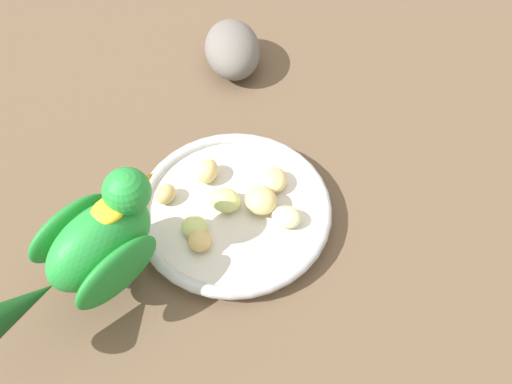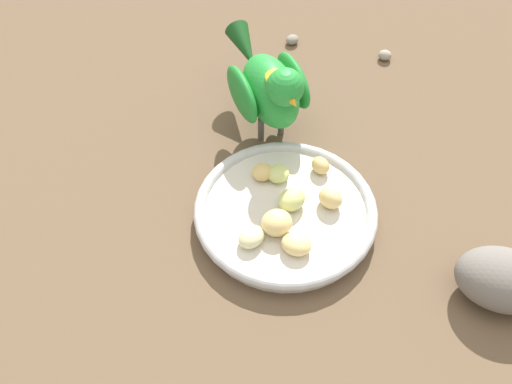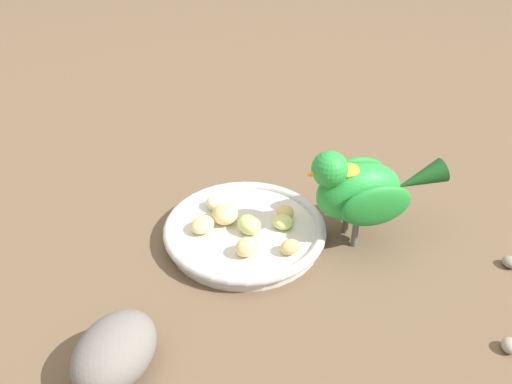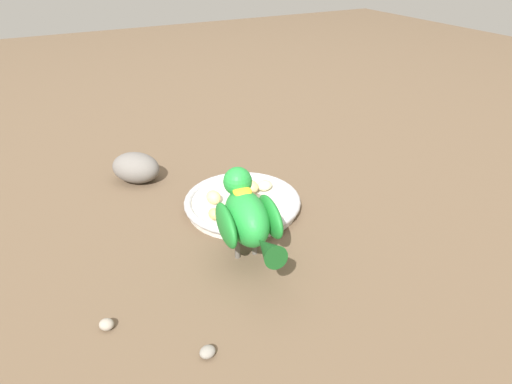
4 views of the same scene
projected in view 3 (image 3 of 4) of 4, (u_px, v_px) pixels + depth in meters
The scene contains 14 objects.
ground_plane at pixel (238, 250), 0.73m from camera, with size 4.00×4.00×0.00m, color brown.
feeding_bowl at pixel (245, 231), 0.74m from camera, with size 0.22×0.22×0.03m.
apple_piece_0 at pixel (217, 203), 0.77m from camera, with size 0.03×0.03×0.02m, color beige.
apple_piece_1 at pixel (249, 225), 0.73m from camera, with size 0.04×0.03×0.02m, color #C6D17A.
apple_piece_2 at pixel (290, 247), 0.69m from camera, with size 0.03×0.02×0.02m, color tan.
apple_piece_3 at pixel (284, 223), 0.73m from camera, with size 0.03×0.03×0.02m, color #C6D17A.
apple_piece_4 at pixel (245, 247), 0.69m from camera, with size 0.03×0.03×0.02m, color #E5C67F.
apple_piece_5 at pixel (203, 225), 0.73m from camera, with size 0.03×0.03×0.02m, color #E5C67F.
apple_piece_6 at pixel (226, 214), 0.74m from camera, with size 0.04×0.03×0.03m, color #E5C67F.
apple_piece_7 at pixel (285, 213), 0.75m from camera, with size 0.03×0.03×0.02m, color tan.
parrot at pixel (361, 188), 0.71m from camera, with size 0.11×0.20×0.14m.
rock_large at pixel (115, 352), 0.55m from camera, with size 0.10×0.08×0.06m, color slate.
pebble_0 at pixel (510, 345), 0.59m from camera, with size 0.02×0.02×0.02m, color gray.
pebble_1 at pixel (510, 262), 0.70m from camera, with size 0.02×0.02×0.01m, color gray.
Camera 3 is at (0.52, -0.21, 0.47)m, focal length 38.28 mm.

